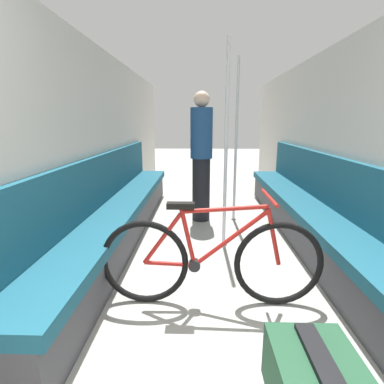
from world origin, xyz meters
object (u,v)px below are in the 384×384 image
Objects in this scene: bicycle at (211,260)px; grab_pole_near at (226,151)px; bench_seat_row_right at (310,215)px; grab_pole_far at (236,145)px; bench_seat_row_left at (119,213)px; passenger_standing at (201,156)px.

bicycle is 1.35m from grab_pole_near.
grab_pole_far is at bearing 135.34° from bench_seat_row_right.
bench_seat_row_left is 2.04× the size of grab_pole_near.
bench_seat_row_left is 2.04× the size of grab_pole_far.
bench_seat_row_left is at bearing 58.43° from passenger_standing.
passenger_standing is at bearing 90.92° from bicycle.
passenger_standing is at bearing 38.07° from bench_seat_row_left.
grab_pole_near is (1.23, -0.14, 0.75)m from bench_seat_row_left.
grab_pole_far reaches higher than passenger_standing.
grab_pole_near and grab_pole_far have the same top height.
passenger_standing reaches higher than bench_seat_row_right.
passenger_standing is at bearing 106.16° from grab_pole_near.
bench_seat_row_right is 1.59m from passenger_standing.
grab_pole_near reaches higher than bench_seat_row_right.
bicycle is at bearing -99.37° from grab_pole_near.
grab_pole_far is at bearing 28.44° from bench_seat_row_left.
bench_seat_row_left is 2.23m from bench_seat_row_right.
bench_seat_row_right reaches higher than bicycle.
grab_pole_far is (0.21, 0.92, 0.00)m from grab_pole_near.
grab_pole_far reaches higher than bench_seat_row_left.
passenger_standing is (-0.47, -0.02, -0.15)m from grab_pole_far.
bench_seat_row_right is at bearing 7.86° from grab_pole_near.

